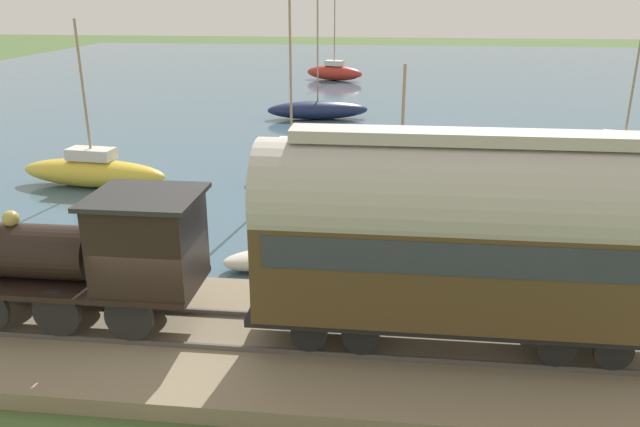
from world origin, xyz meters
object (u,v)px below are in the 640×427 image
(sailboat_white, at_px, (399,211))
(sailboat_yellow, at_px, (93,171))
(sailboat_teal, at_px, (623,149))
(rowboat_near_shore, at_px, (267,260))
(sailboat_brown, at_px, (292,162))
(sailboat_red, at_px, (334,72))
(steam_locomotive, at_px, (87,250))
(rowboat_off_pier, at_px, (532,202))
(sailboat_navy, at_px, (318,110))
(passenger_coach, at_px, (462,232))

(sailboat_white, relative_size, sailboat_yellow, 0.97)
(sailboat_teal, distance_m, rowboat_near_shore, 19.72)
(sailboat_yellow, bearing_deg, sailboat_teal, -68.52)
(sailboat_brown, height_order, sailboat_teal, sailboat_brown)
(sailboat_brown, bearing_deg, sailboat_red, -4.27)
(steam_locomotive, relative_size, sailboat_white, 1.02)
(steam_locomotive, xyz_separation_m, rowboat_near_shore, (4.19, -3.11, -1.92))
(steam_locomotive, relative_size, sailboat_teal, 0.76)
(sailboat_red, xyz_separation_m, rowboat_off_pier, (-33.56, -10.41, -0.55))
(sailboat_teal, bearing_deg, sailboat_navy, 73.63)
(passenger_coach, bearing_deg, rowboat_off_pier, -19.64)
(rowboat_off_pier, bearing_deg, rowboat_near_shore, 175.24)
(sailboat_white, height_order, sailboat_teal, sailboat_teal)
(passenger_coach, distance_m, rowboat_off_pier, 11.74)
(sailboat_red, relative_size, sailboat_yellow, 1.12)
(sailboat_white, xyz_separation_m, sailboat_yellow, (3.20, 12.26, 0.11))
(sailboat_yellow, bearing_deg, sailboat_red, -6.38)
(passenger_coach, distance_m, sailboat_red, 44.84)
(sailboat_brown, height_order, rowboat_near_shore, sailboat_brown)
(sailboat_navy, height_order, sailboat_teal, sailboat_teal)
(passenger_coach, xyz_separation_m, sailboat_brown, (12.95, 5.49, -2.18))
(sailboat_white, distance_m, sailboat_yellow, 12.67)
(passenger_coach, bearing_deg, rowboat_near_shore, 49.23)
(sailboat_navy, bearing_deg, sailboat_teal, -128.80)
(sailboat_red, height_order, sailboat_navy, sailboat_navy)
(steam_locomotive, xyz_separation_m, sailboat_red, (44.30, -1.40, -1.48))
(sailboat_teal, bearing_deg, sailboat_red, 43.86)
(steam_locomotive, bearing_deg, sailboat_teal, -44.07)
(sailboat_brown, bearing_deg, sailboat_white, -144.35)
(rowboat_near_shore, bearing_deg, sailboat_navy, -15.22)
(passenger_coach, xyz_separation_m, sailboat_red, (44.30, 6.57, -2.27))
(sailboat_yellow, bearing_deg, rowboat_near_shore, -124.54)
(passenger_coach, height_order, rowboat_off_pier, passenger_coach)
(sailboat_red, height_order, sailboat_brown, sailboat_brown)
(sailboat_navy, xyz_separation_m, sailboat_teal, (-8.55, -15.31, -0.02))
(rowboat_near_shore, bearing_deg, rowboat_off_pier, -71.12)
(steam_locomotive, bearing_deg, sailboat_white, -40.45)
(sailboat_navy, distance_m, sailboat_teal, 17.54)
(sailboat_brown, xyz_separation_m, rowboat_off_pier, (-2.21, -9.32, -0.63))
(sailboat_white, height_order, rowboat_off_pier, sailboat_white)
(sailboat_brown, xyz_separation_m, sailboat_navy, (13.48, 0.49, -0.22))
(sailboat_red, height_order, sailboat_teal, sailboat_teal)
(sailboat_white, distance_m, sailboat_teal, 14.33)
(passenger_coach, relative_size, sailboat_brown, 0.98)
(sailboat_red, xyz_separation_m, sailboat_navy, (-17.87, -0.59, -0.13))
(steam_locomotive, distance_m, sailboat_navy, 26.55)
(steam_locomotive, height_order, rowboat_off_pier, steam_locomotive)
(steam_locomotive, bearing_deg, sailboat_red, -1.81)
(sailboat_yellow, xyz_separation_m, sailboat_teal, (6.61, -22.69, -0.08))
(passenger_coach, distance_m, sailboat_white, 8.49)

